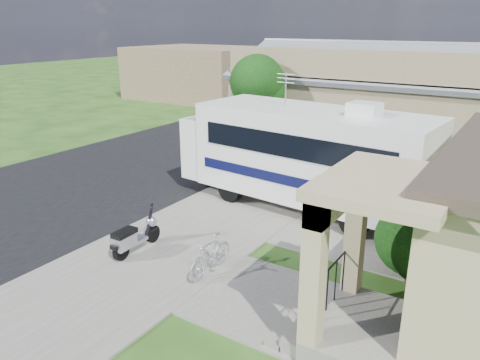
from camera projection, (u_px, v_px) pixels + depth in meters
The scene contains 18 objects.
ground at pixel (205, 255), 12.36m from camera, with size 120.00×120.00×0.00m, color #1D3C10.
street_slab at pixel (205, 141), 24.17m from camera, with size 9.00×80.00×0.02m, color black.
sidewalk_slab at pixel (322, 160), 20.83m from camera, with size 4.00×80.00×0.06m, color #636159.
driveway_slab at pixel (325, 211), 15.16m from camera, with size 7.00×6.00×0.05m, color #636159.
walk_slab at pixel (289, 308), 10.01m from camera, with size 4.00×3.00×0.05m, color #636159.
warehouse at pixel (376, 106), 22.85m from camera, with size 12.50×8.40×5.04m.
distant_bldg_far at pixel (199, 72), 37.97m from camera, with size 10.00×8.00×4.00m, color brown.
distant_bldg_near at pixel (289, 67), 46.63m from camera, with size 8.00×7.00×3.20m, color #806E50.
street_tree_a at pixel (260, 85), 20.43m from camera, with size 2.44×2.40×4.58m.
street_tree_b at pixel (343, 65), 28.35m from camera, with size 2.44×2.40×4.73m.
street_tree_c at pixel (386, 60), 35.61m from camera, with size 2.44×2.40×4.42m.
motorhome at pixel (304, 153), 15.07m from camera, with size 8.59×3.35×4.30m.
shrub at pixel (416, 236), 10.73m from camera, with size 1.88×1.80×2.31m.
scooter at pixel (134, 237), 12.25m from camera, with size 0.61×1.74×1.14m.
bicycle at pixel (211, 257), 11.27m from camera, with size 0.45×1.59×0.96m, color #B6B5BD.
pickup_truck at pixel (257, 120), 25.52m from camera, with size 2.68×5.81×1.61m, color silver.
van at pixel (307, 102), 31.11m from camera, with size 2.32×5.72×1.66m, color silver.
garden_hose at pixel (316, 299), 10.25m from camera, with size 0.36×0.36×0.16m, color #156B17.
Camera 1 is at (6.79, -8.80, 5.83)m, focal length 35.00 mm.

